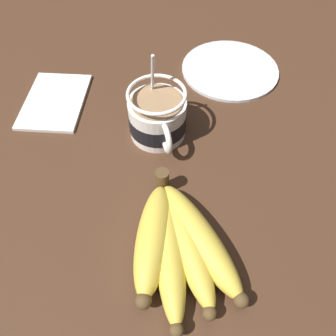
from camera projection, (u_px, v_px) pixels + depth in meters
table at (157, 164)px, 54.46cm from camera, size 136.75×136.75×3.22cm
coffee_mug at (158, 117)px, 53.45cm from camera, size 12.82×9.59×14.23cm
banana_bunch at (177, 242)px, 42.30cm from camera, size 21.28×15.07×4.45cm
napkin at (55, 101)px, 60.79cm from camera, size 17.94×15.13×0.60cm
small_plate at (230, 69)px, 66.43cm from camera, size 19.49×19.49×0.60cm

